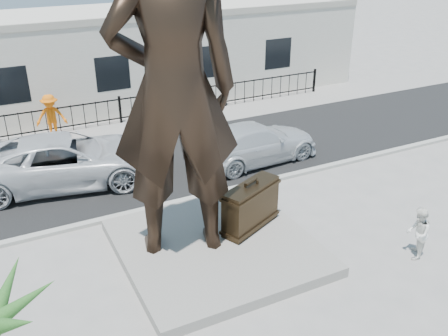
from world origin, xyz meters
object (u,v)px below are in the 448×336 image
Objects in this scene: statue at (174,91)px; suitcase at (251,206)px; tourist at (418,233)px; car_white at (66,160)px.

suitcase is at bearing -167.69° from statue.
car_white reaches higher than tourist.
car_white reaches higher than suitcase.
car_white is (-7.72, 8.83, 0.14)m from tourist.
suitcase is at bearing -84.46° from tourist.
statue reaches higher than tourist.
statue is at bearing -150.43° from car_white.
suitcase is at bearing -134.11° from car_white.
tourist is at bearing -64.60° from suitcase.
statue is at bearing 152.29° from suitcase.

